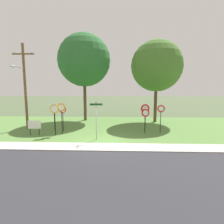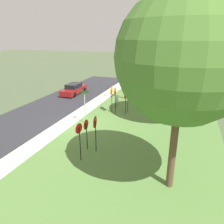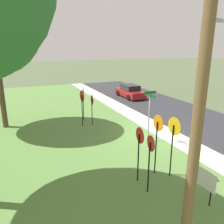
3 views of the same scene
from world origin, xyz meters
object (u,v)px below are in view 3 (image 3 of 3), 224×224
(stop_sign_near_right, at_px, (139,143))
(stop_sign_far_left, at_px, (173,134))
(stop_sign_far_center, at_px, (150,153))
(yield_sign_far_left, at_px, (82,99))
(yield_sign_near_right, at_px, (92,103))
(utility_pole, at_px, (206,97))
(notice_board, at_px, (203,179))
(yield_sign_near_left, at_px, (83,96))
(street_name_post, at_px, (149,112))
(parked_sedan_distant, at_px, (130,92))
(stop_sign_near_left, at_px, (157,132))

(stop_sign_near_right, height_order, stop_sign_far_left, stop_sign_far_left)
(stop_sign_far_center, distance_m, yield_sign_far_left, 8.34)
(yield_sign_near_right, bearing_deg, stop_sign_far_left, -171.22)
(utility_pole, xyz_separation_m, notice_board, (1.90, -2.33, -3.57))
(stop_sign_near_right, xyz_separation_m, notice_board, (-1.98, -1.50, -0.85))
(stop_sign_far_left, bearing_deg, stop_sign_near_right, 79.64)
(stop_sign_far_left, distance_m, utility_pole, 5.01)
(stop_sign_far_center, distance_m, yield_sign_near_left, 9.65)
(yield_sign_near_left, height_order, street_name_post, street_name_post)
(notice_board, bearing_deg, yield_sign_far_left, 8.46)
(stop_sign_far_left, relative_size, parked_sedan_distant, 0.62)
(stop_sign_near_right, bearing_deg, utility_pole, 171.03)
(stop_sign_far_left, relative_size, stop_sign_far_center, 1.14)
(yield_sign_far_left, distance_m, street_name_post, 4.95)
(stop_sign_near_left, relative_size, utility_pole, 0.33)
(stop_sign_near_right, relative_size, utility_pole, 0.29)
(yield_sign_near_right, bearing_deg, parked_sedan_distant, -41.67)
(stop_sign_near_left, bearing_deg, street_name_post, -26.08)
(stop_sign_far_center, bearing_deg, stop_sign_near_left, -37.06)
(stop_sign_far_left, height_order, yield_sign_near_right, stop_sign_far_left)
(yield_sign_near_right, height_order, parked_sedan_distant, yield_sign_near_right)
(stop_sign_far_center, distance_m, yield_sign_near_right, 8.28)
(stop_sign_far_center, height_order, notice_board, stop_sign_far_center)
(street_name_post, height_order, utility_pole, utility_pole)
(stop_sign_near_right, bearing_deg, stop_sign_far_center, -178.12)
(stop_sign_near_left, distance_m, stop_sign_near_right, 1.03)
(yield_sign_near_right, relative_size, parked_sedan_distant, 0.51)
(stop_sign_near_right, bearing_deg, yield_sign_near_left, 0.95)
(yield_sign_far_left, bearing_deg, utility_pole, 170.13)
(street_name_post, height_order, parked_sedan_distant, street_name_post)
(stop_sign_near_left, bearing_deg, notice_board, -165.62)
(stop_sign_near_left, height_order, parked_sedan_distant, stop_sign_near_left)
(stop_sign_near_left, height_order, yield_sign_near_left, stop_sign_near_left)
(stop_sign_near_right, relative_size, stop_sign_far_left, 0.89)
(stop_sign_near_left, xyz_separation_m, stop_sign_far_center, (-1.02, 1.00, -0.29))
(yield_sign_near_left, relative_size, notice_board, 2.00)
(yield_sign_near_right, xyz_separation_m, street_name_post, (-4.03, -2.08, 0.17))
(stop_sign_near_left, xyz_separation_m, utility_pole, (-4.10, 1.82, 2.48))
(stop_sign_far_left, bearing_deg, street_name_post, -20.08)
(stop_sign_far_center, height_order, parked_sedan_distant, stop_sign_far_center)
(yield_sign_near_right, distance_m, parked_sedan_distant, 9.90)
(street_name_post, distance_m, parked_sedan_distant, 12.18)
(yield_sign_near_left, relative_size, utility_pole, 0.31)
(stop_sign_far_left, bearing_deg, utility_pole, 145.26)
(stop_sign_near_right, relative_size, yield_sign_far_left, 0.93)
(yield_sign_far_left, bearing_deg, stop_sign_near_right, 174.64)
(stop_sign_near_left, distance_m, parked_sedan_distant, 15.78)
(stop_sign_near_right, bearing_deg, stop_sign_near_left, -74.59)
(yield_sign_near_left, height_order, yield_sign_near_right, yield_sign_near_left)
(stop_sign_near_left, relative_size, parked_sedan_distant, 0.63)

